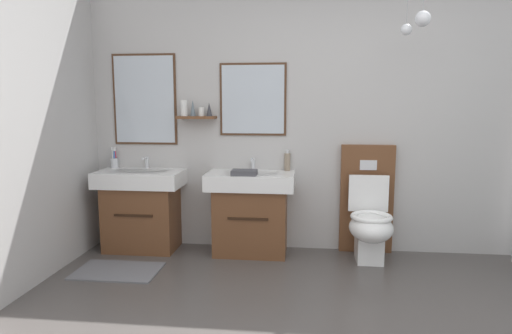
# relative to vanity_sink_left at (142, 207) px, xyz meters

# --- Properties ---
(wall_back) EXTENTS (5.07, 0.66, 2.68)m
(wall_back) POSITION_rel_vanity_sink_left_xyz_m (1.90, 0.25, 0.94)
(wall_back) COLOR #B7B5B2
(wall_back) RESTS_ON ground
(bath_mat) EXTENTS (0.68, 0.44, 0.01)m
(bath_mat) POSITION_rel_vanity_sink_left_xyz_m (-0.00, -0.58, -0.40)
(bath_mat) COLOR slate
(bath_mat) RESTS_ON ground
(vanity_sink_left) EXTENTS (0.79, 0.46, 0.75)m
(vanity_sink_left) POSITION_rel_vanity_sink_left_xyz_m (0.00, 0.00, 0.00)
(vanity_sink_left) COLOR brown
(vanity_sink_left) RESTS_ON ground
(tap_on_left_sink) EXTENTS (0.03, 0.13, 0.11)m
(tap_on_left_sink) POSITION_rel_vanity_sink_left_xyz_m (-0.00, 0.16, 0.42)
(tap_on_left_sink) COLOR silver
(tap_on_left_sink) RESTS_ON vanity_sink_left
(vanity_sink_right) EXTENTS (0.79, 0.46, 0.75)m
(vanity_sink_right) POSITION_rel_vanity_sink_left_xyz_m (1.04, 0.00, 0.00)
(vanity_sink_right) COLOR brown
(vanity_sink_right) RESTS_ON ground
(tap_on_right_sink) EXTENTS (0.03, 0.13, 0.11)m
(tap_on_right_sink) POSITION_rel_vanity_sink_left_xyz_m (1.04, 0.16, 0.42)
(tap_on_right_sink) COLOR silver
(tap_on_right_sink) RESTS_ON vanity_sink_right
(toilet) EXTENTS (0.48, 0.62, 1.00)m
(toilet) POSITION_rel_vanity_sink_left_xyz_m (2.09, -0.01, -0.03)
(toilet) COLOR brown
(toilet) RESTS_ON ground
(toothbrush_cup) EXTENTS (0.07, 0.07, 0.20)m
(toothbrush_cup) POSITION_rel_vanity_sink_left_xyz_m (-0.31, 0.15, 0.41)
(toothbrush_cup) COLOR silver
(toothbrush_cup) RESTS_ON vanity_sink_left
(soap_dispenser) EXTENTS (0.06, 0.06, 0.20)m
(soap_dispenser) POSITION_rel_vanity_sink_left_xyz_m (1.36, 0.16, 0.43)
(soap_dispenser) COLOR gray
(soap_dispenser) RESTS_ON vanity_sink_right
(folded_hand_towel) EXTENTS (0.22, 0.16, 0.04)m
(folded_hand_towel) POSITION_rel_vanity_sink_left_xyz_m (1.00, -0.13, 0.37)
(folded_hand_towel) COLOR #47474C
(folded_hand_towel) RESTS_ON vanity_sink_right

